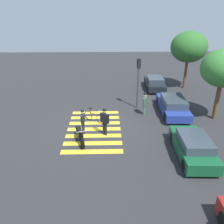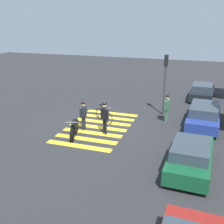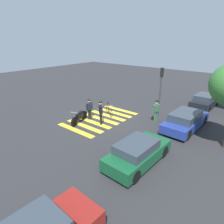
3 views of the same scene
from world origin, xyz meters
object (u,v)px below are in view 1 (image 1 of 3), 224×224
police_motorcycle (80,135)px  car_green_compact (193,146)px  car_blue_hatchback (173,105)px  officer_by_motorcycle (83,120)px  pedestrian_bystander (145,102)px  leaning_bicycle (94,117)px  traffic_light_pole (138,76)px  officer_on_foot (105,119)px  car_black_suv (155,83)px

police_motorcycle → car_green_compact: size_ratio=0.51×
car_green_compact → car_blue_hatchback: bearing=175.7°
officer_by_motorcycle → car_blue_hatchback: officer_by_motorcycle is taller
pedestrian_bystander → car_blue_hatchback: bearing=95.6°
leaning_bicycle → car_green_compact: 7.08m
car_blue_hatchback → officer_by_motorcycle: bearing=-65.0°
pedestrian_bystander → traffic_light_pole: 2.16m
leaning_bicycle → traffic_light_pole: 4.77m
officer_on_foot → police_motorcycle: bearing=-61.5°
car_black_suv → car_blue_hatchback: size_ratio=0.84×
pedestrian_bystander → car_black_suv: 6.42m
car_green_compact → pedestrian_bystander: bearing=-162.0°
officer_by_motorcycle → car_black_suv: 11.00m
police_motorcycle → officer_by_motorcycle: (-1.01, 0.11, 0.51)m
officer_by_motorcycle → car_green_compact: 6.75m
officer_on_foot → pedestrian_bystander: officer_on_foot is taller
officer_on_foot → officer_by_motorcycle: size_ratio=1.10×
pedestrian_bystander → car_blue_hatchback: size_ratio=0.37×
police_motorcycle → pedestrian_bystander: 5.97m
police_motorcycle → car_green_compact: 6.52m
officer_by_motorcycle → car_green_compact: (2.67, 6.19, -0.37)m
police_motorcycle → pedestrian_bystander: pedestrian_bystander is taller
officer_by_motorcycle → car_black_suv: size_ratio=0.43×
officer_by_motorcycle → pedestrian_bystander: (-2.87, 4.39, 0.03)m
leaning_bicycle → traffic_light_pole: traffic_light_pole is taller
leaning_bicycle → car_green_compact: bearing=51.8°
leaning_bicycle → officer_by_motorcycle: officer_by_motorcycle is taller
pedestrian_bystander → car_black_suv: bearing=161.9°
officer_on_foot → car_black_suv: (-9.15, 4.99, -0.50)m
leaning_bicycle → car_black_suv: car_black_suv is taller
leaning_bicycle → car_green_compact: size_ratio=0.37×
leaning_bicycle → officer_by_motorcycle: (1.71, -0.63, 0.61)m
leaning_bicycle → car_blue_hatchback: car_blue_hatchback is taller
officer_by_motorcycle → car_black_suv: (-8.96, 6.38, -0.38)m
officer_on_foot → officer_by_motorcycle: (-0.20, -1.39, -0.13)m
officer_on_foot → traffic_light_pole: traffic_light_pole is taller
leaning_bicycle → officer_by_motorcycle: size_ratio=0.87×
car_blue_hatchback → pedestrian_bystander: bearing=-84.4°
pedestrian_bystander → car_green_compact: bearing=18.0°
car_blue_hatchback → car_green_compact: car_blue_hatchback is taller
car_green_compact → traffic_light_pole: bearing=-162.2°
police_motorcycle → pedestrian_bystander: size_ratio=1.18×
leaning_bicycle → car_blue_hatchback: bearing=103.0°
officer_by_motorcycle → traffic_light_pole: traffic_light_pole is taller
leaning_bicycle → traffic_light_pole: bearing=126.0°
car_black_suv → car_green_compact: car_green_compact is taller
officer_on_foot → car_black_suv: bearing=151.4°
officer_on_foot → pedestrian_bystander: size_ratio=1.07×
car_black_suv → traffic_light_pole: size_ratio=1.00×
car_green_compact → traffic_light_pole: size_ratio=1.02×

